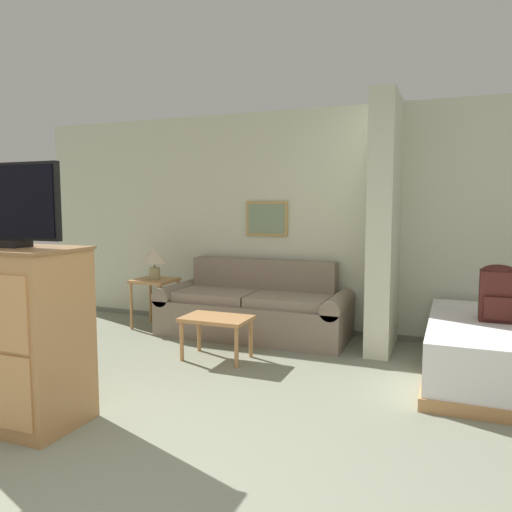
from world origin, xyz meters
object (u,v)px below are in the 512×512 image
(table_lamp, at_px, (154,256))
(couch, at_px, (254,309))
(coffee_table, at_px, (217,323))
(tv_dresser, at_px, (15,335))
(backpack, at_px, (498,292))
(tv, at_px, (8,205))

(table_lamp, bearing_deg, couch, 3.85)
(coffee_table, distance_m, table_lamp, 1.62)
(tv_dresser, xyz_separation_m, backpack, (3.14, 2.19, 0.15))
(couch, relative_size, tv, 2.53)
(couch, bearing_deg, tv, -103.96)
(tv, relative_size, backpack, 1.77)
(couch, xyz_separation_m, tv_dresser, (-0.68, -2.73, 0.30))
(table_lamp, relative_size, tv, 0.47)
(table_lamp, height_order, tv_dresser, tv_dresser)
(backpack, bearing_deg, table_lamp, 173.05)
(coffee_table, xyz_separation_m, table_lamp, (-1.26, 0.86, 0.52))
(couch, relative_size, coffee_table, 3.31)
(tv_dresser, height_order, backpack, tv_dresser)
(couch, distance_m, tv, 3.05)
(coffee_table, distance_m, tv_dresser, 1.91)
(tv_dresser, xyz_separation_m, tv, (0.00, 0.00, 0.89))
(couch, bearing_deg, table_lamp, -176.15)
(coffee_table, bearing_deg, backpack, 9.34)
(couch, height_order, tv, tv)
(table_lamp, height_order, backpack, table_lamp)
(couch, distance_m, tv_dresser, 2.83)
(couch, xyz_separation_m, backpack, (2.46, -0.54, 0.45))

